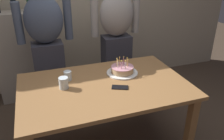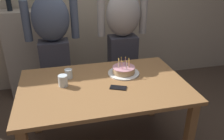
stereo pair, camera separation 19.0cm
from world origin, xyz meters
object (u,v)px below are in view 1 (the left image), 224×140
(birthday_cake, at_px, (122,70))
(cell_phone, at_px, (120,87))
(water_glass_near, at_px, (64,83))
(person_woman_cardigan, at_px, (116,39))
(person_man_bearded, at_px, (47,47))
(water_glass_far, at_px, (68,76))

(birthday_cake, xyz_separation_m, cell_phone, (-0.13, -0.26, -0.03))
(water_glass_near, height_order, cell_phone, water_glass_near)
(birthday_cake, xyz_separation_m, person_woman_cardigan, (0.17, 0.64, 0.10))
(cell_phone, bearing_deg, person_man_bearded, 144.65)
(water_glass_near, distance_m, water_glass_far, 0.15)
(person_man_bearded, distance_m, person_woman_cardigan, 0.83)
(water_glass_far, bearing_deg, cell_phone, -36.23)
(water_glass_far, xyz_separation_m, person_man_bearded, (-0.12, 0.61, 0.09))
(water_glass_far, height_order, cell_phone, water_glass_far)
(water_glass_far, relative_size, person_woman_cardigan, 0.05)
(birthday_cake, height_order, water_glass_far, birthday_cake)
(cell_phone, bearing_deg, water_glass_near, -173.84)
(cell_phone, xyz_separation_m, person_man_bearded, (-0.53, 0.91, 0.13))
(water_glass_near, distance_m, person_woman_cardigan, 1.08)
(water_glass_near, relative_size, water_glass_far, 1.16)
(person_man_bearded, bearing_deg, cell_phone, 120.11)
(birthday_cake, bearing_deg, water_glass_far, 176.29)
(person_man_bearded, xyz_separation_m, person_woman_cardigan, (0.83, 0.00, 0.00))
(water_glass_far, bearing_deg, water_glass_near, -112.20)
(cell_phone, relative_size, person_woman_cardigan, 0.09)
(birthday_cake, bearing_deg, cell_phone, -115.49)
(birthday_cake, height_order, person_man_bearded, person_man_bearded)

